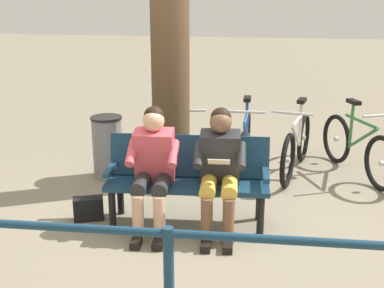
# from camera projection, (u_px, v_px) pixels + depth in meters

# --- Properties ---
(ground_plane) EXTENTS (40.00, 40.00, 0.00)m
(ground_plane) POSITION_uv_depth(u_px,v_px,m) (193.00, 218.00, 5.16)
(ground_plane) COLOR gray
(bench) EXTENTS (1.63, 0.58, 0.87)m
(bench) POSITION_uv_depth(u_px,v_px,m) (188.00, 174.00, 4.97)
(bench) COLOR navy
(bench) RESTS_ON ground
(person_reading) EXTENTS (0.51, 0.78, 1.20)m
(person_reading) POSITION_uv_depth(u_px,v_px,m) (220.00, 165.00, 4.74)
(person_reading) COLOR #262628
(person_reading) RESTS_ON ground
(person_companion) EXTENTS (0.51, 0.78, 1.20)m
(person_companion) POSITION_uv_depth(u_px,v_px,m) (153.00, 163.00, 4.80)
(person_companion) COLOR #D84C59
(person_companion) RESTS_ON ground
(handbag) EXTENTS (0.33, 0.24, 0.24)m
(handbag) POSITION_uv_depth(u_px,v_px,m) (89.00, 209.00, 5.10)
(handbag) COLOR black
(handbag) RESTS_ON ground
(tree_trunk) EXTENTS (0.44, 0.44, 3.95)m
(tree_trunk) POSITION_uv_depth(u_px,v_px,m) (170.00, 16.00, 5.56)
(tree_trunk) COLOR #4C3823
(tree_trunk) RESTS_ON ground
(litter_bin) EXTENTS (0.38, 0.38, 0.78)m
(litter_bin) POSITION_uv_depth(u_px,v_px,m) (108.00, 147.00, 6.19)
(litter_bin) COLOR slate
(litter_bin) RESTS_ON ground
(bicycle_green) EXTENTS (0.75, 1.57, 0.94)m
(bicycle_green) POSITION_uv_depth(u_px,v_px,m) (357.00, 148.00, 6.26)
(bicycle_green) COLOR black
(bicycle_green) RESTS_ON ground
(bicycle_orange) EXTENTS (0.55, 1.65, 0.94)m
(bicycle_orange) POSITION_uv_depth(u_px,v_px,m) (296.00, 146.00, 6.34)
(bicycle_orange) COLOR black
(bicycle_orange) RESTS_ON ground
(bicycle_blue) EXTENTS (0.48, 1.68, 0.94)m
(bicycle_blue) POSITION_uv_depth(u_px,v_px,m) (245.00, 144.00, 6.43)
(bicycle_blue) COLOR black
(bicycle_blue) RESTS_ON ground
(bicycle_red) EXTENTS (0.49, 1.66, 0.94)m
(bicycle_red) POSITION_uv_depth(u_px,v_px,m) (185.00, 142.00, 6.49)
(bicycle_red) COLOR black
(bicycle_red) RESTS_ON ground
(railing_fence) EXTENTS (3.65, 0.19, 0.85)m
(railing_fence) POSITION_uv_depth(u_px,v_px,m) (169.00, 262.00, 3.18)
(railing_fence) COLOR navy
(railing_fence) RESTS_ON ground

